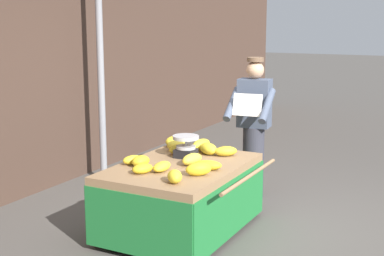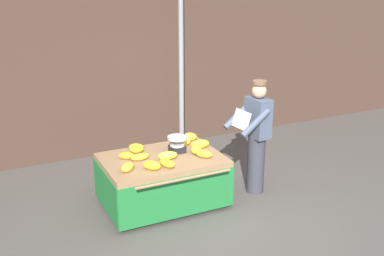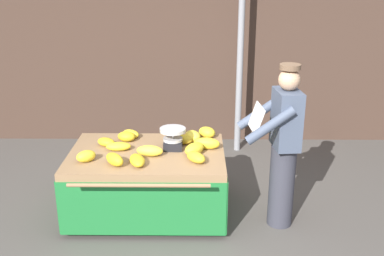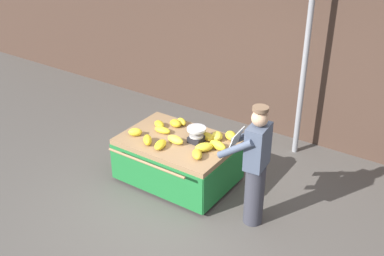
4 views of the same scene
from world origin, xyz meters
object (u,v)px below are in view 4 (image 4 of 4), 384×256
(banana_bunch_1, at_px, (207,137))
(banana_bunch_5, at_px, (231,136))
(vendor_person, at_px, (255,166))
(banana_bunch_2, at_px, (197,154))
(banana_cart, at_px, (177,151))
(weighing_scale, at_px, (196,135))
(banana_bunch_0, at_px, (204,147))
(street_pole, at_px, (305,59))
(banana_bunch_6, at_px, (218,145))
(banana_bunch_13, at_px, (176,140))
(banana_bunch_12, at_px, (160,145))
(banana_bunch_7, at_px, (217,136))
(banana_bunch_9, at_px, (159,124))
(banana_bunch_10, at_px, (135,132))
(banana_bunch_3, at_px, (176,123))
(banana_bunch_4, at_px, (148,140))
(banana_bunch_8, at_px, (162,130))
(banana_bunch_11, at_px, (182,122))

(banana_bunch_1, xyz_separation_m, banana_bunch_5, (0.28, 0.21, 0.01))
(vendor_person, bearing_deg, banana_bunch_2, -178.23)
(banana_cart, relative_size, banana_bunch_5, 8.05)
(weighing_scale, xyz_separation_m, banana_bunch_0, (0.23, -0.15, -0.06))
(street_pole, bearing_deg, banana_cart, -121.81)
(street_pole, xyz_separation_m, banana_bunch_1, (-0.76, -1.59, -0.88))
(banana_bunch_5, bearing_deg, vendor_person, -42.21)
(weighing_scale, xyz_separation_m, banana_bunch_2, (0.25, -0.35, -0.06))
(street_pole, height_order, vendor_person, street_pole)
(banana_bunch_6, relative_size, vendor_person, 0.17)
(street_pole, relative_size, banana_bunch_1, 14.19)
(banana_bunch_0, distance_m, banana_bunch_13, 0.46)
(banana_bunch_12, bearing_deg, street_pole, 61.00)
(street_pole, bearing_deg, banana_bunch_13, -119.47)
(banana_bunch_7, bearing_deg, banana_bunch_9, -170.56)
(street_pole, xyz_separation_m, banana_bunch_10, (-1.72, -2.08, -0.87))
(banana_bunch_5, bearing_deg, banana_bunch_2, -100.08)
(banana_cart, relative_size, banana_bunch_6, 5.90)
(banana_bunch_1, xyz_separation_m, banana_bunch_3, (-0.63, 0.08, 0.00))
(vendor_person, bearing_deg, banana_bunch_3, 161.74)
(street_pole, height_order, banana_bunch_4, street_pole)
(banana_bunch_3, xyz_separation_m, banana_bunch_8, (-0.05, -0.27, -0.01))
(banana_bunch_7, xyz_separation_m, banana_bunch_11, (-0.71, 0.11, -0.01))
(banana_cart, height_order, vendor_person, vendor_person)
(weighing_scale, height_order, banana_bunch_7, weighing_scale)
(banana_bunch_2, xyz_separation_m, banana_bunch_4, (-0.81, -0.08, 0.01))
(banana_bunch_2, xyz_separation_m, banana_bunch_9, (-0.99, 0.42, -0.01))
(banana_bunch_8, bearing_deg, banana_bunch_2, -19.91)
(banana_bunch_8, xyz_separation_m, vendor_person, (1.70, -0.27, 0.11))
(banana_bunch_6, height_order, vendor_person, vendor_person)
(banana_bunch_4, height_order, banana_bunch_6, banana_bunch_6)
(banana_bunch_9, distance_m, banana_bunch_13, 0.57)
(street_pole, xyz_separation_m, banana_bunch_9, (-1.59, -1.66, -0.88))
(banana_bunch_1, distance_m, banana_bunch_5, 0.35)
(banana_bunch_0, bearing_deg, banana_cart, 173.43)
(weighing_scale, distance_m, banana_bunch_1, 0.19)
(street_pole, distance_m, banana_bunch_0, 2.17)
(banana_bunch_2, relative_size, banana_bunch_3, 1.22)
(banana_cart, xyz_separation_m, banana_bunch_6, (0.64, 0.10, 0.25))
(banana_bunch_7, bearing_deg, banana_bunch_0, -87.29)
(banana_cart, bearing_deg, banana_bunch_4, -129.52)
(banana_cart, xyz_separation_m, banana_bunch_0, (0.51, -0.06, 0.25))
(banana_bunch_1, height_order, banana_bunch_9, banana_bunch_1)
(banana_bunch_5, distance_m, banana_bunch_7, 0.20)
(banana_bunch_0, height_order, banana_bunch_1, banana_bunch_0)
(weighing_scale, relative_size, banana_bunch_10, 1.39)
(street_pole, height_order, banana_bunch_12, street_pole)
(street_pole, relative_size, vendor_person, 1.92)
(banana_bunch_0, height_order, vendor_person, vendor_person)
(banana_bunch_5, relative_size, banana_bunch_10, 1.03)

